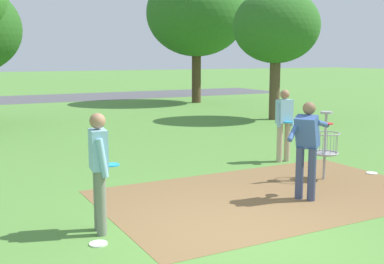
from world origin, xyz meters
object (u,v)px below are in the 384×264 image
Objects in this scene: disc_golf_basket at (322,143)px; frisbee_near_basket at (372,173)px; player_throwing at (284,121)px; tree_near_right at (276,27)px; tree_mid_center at (196,14)px; frisbee_far_left at (98,244)px; player_foreground_watching at (99,166)px; player_waiting_left at (307,144)px.

disc_golf_basket reaches higher than frisbee_near_basket.
frisbee_near_basket is (1.31, -0.13, -0.74)m from disc_golf_basket.
frisbee_near_basket is at bearing -64.02° from player_throwing.
player_throwing is at bearing -126.09° from tree_near_right.
tree_mid_center reaches higher than player_throwing.
tree_near_right is at bearing -95.15° from tree_mid_center.
player_throwing is 0.34× the size of tree_near_right.
frisbee_far_left is (-5.46, -2.95, -0.96)m from player_throwing.
player_foreground_watching is 7.05× the size of frisbee_far_left.
player_waiting_left is 2.84m from frisbee_near_basket.
disc_golf_basket is 1.55m from player_waiting_left.
player_waiting_left is at bearing -124.84° from tree_near_right.
tree_near_right reaches higher than frisbee_near_basket.
frisbee_near_basket is 0.05× the size of tree_near_right.
frisbee_far_left is 20.78m from tree_mid_center.
tree_mid_center is (10.83, 17.10, 4.71)m from frisbee_far_left.
player_foreground_watching and player_throwing have the same top height.
tree_near_right is (5.09, 8.15, 2.86)m from disc_golf_basket.
player_throwing reaches higher than frisbee_near_basket.
player_waiting_left is (-1.64, -2.65, 0.02)m from player_throwing.
player_foreground_watching is 1.00× the size of player_throwing.
frisbee_far_left is (-5.05, -1.22, -0.74)m from disc_golf_basket.
disc_golf_basket is at bearing 13.55° from frisbee_far_left.
frisbee_near_basket is (6.19, 0.67, -0.96)m from player_foreground_watching.
tree_near_right is at bearing 41.92° from player_foreground_watching.
disc_golf_basket is at bearing 9.26° from player_foreground_watching.
player_throwing is at bearing 28.36° from frisbee_far_left.
tree_mid_center is (10.66, 16.67, 3.75)m from player_foreground_watching.
tree_near_right is (3.78, 8.28, 3.61)m from frisbee_near_basket.
frisbee_far_left is (-0.17, -0.42, -0.96)m from player_foreground_watching.
frisbee_near_basket is at bearing 6.14° from player_foreground_watching.
disc_golf_basket is 10.03m from tree_near_right.
player_foreground_watching is 20.15m from tree_mid_center.
player_throwing reaches higher than frisbee_far_left.
player_throwing is at bearing 25.53° from player_foreground_watching.
player_foreground_watching reaches higher than frisbee_near_basket.
disc_golf_basket is 1.79m from player_throwing.
player_foreground_watching is 1.00× the size of player_waiting_left.
frisbee_near_basket is 9.79m from tree_near_right.
tree_near_right is at bearing 58.02° from disc_golf_basket.
player_waiting_left is at bearing -2.03° from player_foreground_watching.
player_foreground_watching is 0.24× the size of tree_mid_center.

